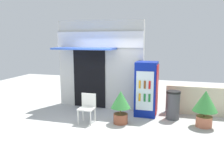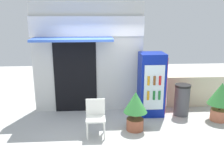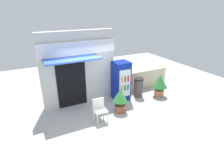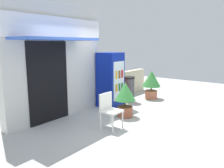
{
  "view_description": "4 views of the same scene",
  "coord_description": "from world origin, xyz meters",
  "px_view_note": "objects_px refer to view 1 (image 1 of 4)",
  "views": [
    {
      "loc": [
        2.31,
        -6.25,
        2.44
      ],
      "look_at": [
        0.32,
        0.54,
        1.09
      ],
      "focal_mm": 37.77,
      "sensor_mm": 36.0,
      "label": 1
    },
    {
      "loc": [
        -0.27,
        -5.47,
        2.81
      ],
      "look_at": [
        0.16,
        0.61,
        1.05
      ],
      "focal_mm": 40.47,
      "sensor_mm": 36.0,
      "label": 2
    },
    {
      "loc": [
        -2.55,
        -5.48,
        3.91
      ],
      "look_at": [
        0.49,
        0.44,
        1.13
      ],
      "focal_mm": 29.91,
      "sensor_mm": 36.0,
      "label": 3
    },
    {
      "loc": [
        -4.28,
        -3.19,
        2.01
      ],
      "look_at": [
        0.5,
        0.46,
        0.92
      ],
      "focal_mm": 35.65,
      "sensor_mm": 36.0,
      "label": 4
    }
  ],
  "objects_px": {
    "drink_cooler": "(146,89)",
    "trash_bin": "(173,105)",
    "plastic_chair": "(88,106)",
    "potted_plant_near_shop": "(121,104)",
    "potted_plant_curbside": "(205,105)"
  },
  "relations": [
    {
      "from": "drink_cooler",
      "to": "plastic_chair",
      "type": "relative_size",
      "value": 2.03
    },
    {
      "from": "trash_bin",
      "to": "drink_cooler",
      "type": "bearing_deg",
      "value": 170.81
    },
    {
      "from": "trash_bin",
      "to": "potted_plant_curbside",
      "type": "bearing_deg",
      "value": -26.37
    },
    {
      "from": "plastic_chair",
      "to": "potted_plant_curbside",
      "type": "height_order",
      "value": "potted_plant_curbside"
    },
    {
      "from": "plastic_chair",
      "to": "potted_plant_near_shop",
      "type": "height_order",
      "value": "potted_plant_near_shop"
    },
    {
      "from": "drink_cooler",
      "to": "trash_bin",
      "type": "height_order",
      "value": "drink_cooler"
    },
    {
      "from": "drink_cooler",
      "to": "plastic_chair",
      "type": "distance_m",
      "value": 1.98
    },
    {
      "from": "potted_plant_near_shop",
      "to": "trash_bin",
      "type": "height_order",
      "value": "potted_plant_near_shop"
    },
    {
      "from": "plastic_chair",
      "to": "potted_plant_near_shop",
      "type": "relative_size",
      "value": 0.88
    },
    {
      "from": "drink_cooler",
      "to": "potted_plant_near_shop",
      "type": "distance_m",
      "value": 1.18
    },
    {
      "from": "drink_cooler",
      "to": "trash_bin",
      "type": "bearing_deg",
      "value": -9.19
    },
    {
      "from": "plastic_chair",
      "to": "trash_bin",
      "type": "distance_m",
      "value": 2.62
    },
    {
      "from": "plastic_chair",
      "to": "potted_plant_curbside",
      "type": "bearing_deg",
      "value": 10.16
    },
    {
      "from": "plastic_chair",
      "to": "potted_plant_near_shop",
      "type": "bearing_deg",
      "value": 10.82
    },
    {
      "from": "drink_cooler",
      "to": "potted_plant_curbside",
      "type": "height_order",
      "value": "drink_cooler"
    }
  ]
}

